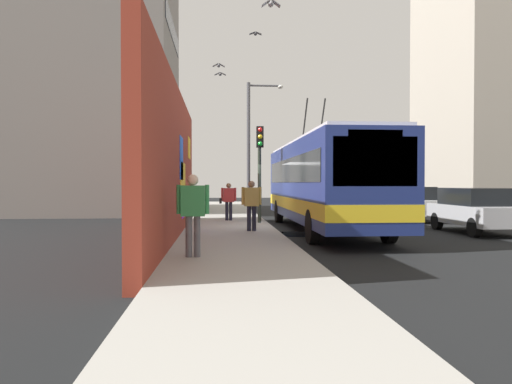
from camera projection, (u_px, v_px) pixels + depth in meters
The scene contains 15 objects.
ground_plane at pixel (271, 229), 18.73m from camera, with size 80.00×80.00×0.00m, color black.
sidewalk_slab at pixel (229, 227), 18.61m from camera, with size 48.00×3.20×0.15m, color #9E9B93.
graffiti_wall at pixel (174, 165), 14.85m from camera, with size 14.79×0.32×4.62m.
building_far_left at pixel (95, 80), 28.85m from camera, with size 9.68×9.04×15.68m.
building_far_right at pixel (496, 83), 33.57m from camera, with size 9.56×8.37×17.15m.
city_bus at pixel (322, 181), 18.01m from camera, with size 12.15×2.52×5.07m.
parked_car_silver at pixel (476, 209), 17.22m from camera, with size 4.11×1.81×1.58m.
parked_car_white at pixel (408, 202), 23.32m from camera, with size 4.95×1.75×1.58m.
pedestrian_near_wall at pixel (193, 208), 10.62m from camera, with size 0.24×0.71×1.79m.
pedestrian_midblock at pixel (228, 199), 21.07m from camera, with size 0.22×0.73×1.60m.
pedestrian_at_curb at pixel (252, 201), 16.43m from camera, with size 0.23×0.67×1.68m.
traffic_light at pixel (260, 157), 19.69m from camera, with size 0.49×0.28×3.89m.
street_lamp at pixel (253, 139), 25.18m from camera, with size 0.44×1.88×6.75m.
flying_pigeons at pixel (238, 49), 20.02m from camera, with size 10.25×2.18×1.92m.
curbside_puddle at pixel (295, 234), 16.83m from camera, with size 1.84×1.84×0.00m, color black.
Camera 1 is at (-18.60, 2.05, 1.75)m, focal length 34.48 mm.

